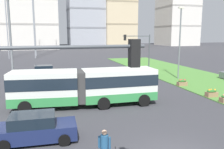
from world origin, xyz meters
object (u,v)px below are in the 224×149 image
object	(u,v)px
flower_planter_3	(212,93)
traffic_light_near_left	(42,105)
pedestrian_crossing	(104,146)
streetlight_left	(11,47)
apartment_tower_eastcentre	(117,4)
apartment_tower_centre	(87,1)
car_navy_sedan	(35,128)
articulated_bus	(85,86)
car_black_sedan	(45,71)
flower_planter_4	(182,83)
traffic_light_far_right	(141,47)
apartment_tower_east	(177,8)
streetlight_median	(180,40)

from	to	relation	value
flower_planter_3	traffic_light_near_left	size ratio (longest dim) A/B	0.19
pedestrian_crossing	traffic_light_near_left	distance (m)	5.03
streetlight_left	apartment_tower_eastcentre	size ratio (longest dim) A/B	0.22
flower_planter_3	apartment_tower_centre	distance (m)	96.63
flower_planter_3	car_navy_sedan	bearing A→B (deg)	-161.72
flower_planter_3	traffic_light_near_left	world-z (taller)	traffic_light_near_left
car_navy_sedan	articulated_bus	bearing A→B (deg)	57.08
articulated_bus	flower_planter_3	xyz separation A→B (m)	(11.80, -0.67, -1.23)
articulated_bus	car_black_sedan	xyz separation A→B (m)	(-3.27, 15.02, -0.90)
flower_planter_4	apartment_tower_eastcentre	xyz separation A→B (m)	(19.35, 88.95, 19.57)
car_navy_sedan	traffic_light_far_right	world-z (taller)	traffic_light_far_right
pedestrian_crossing	streetlight_left	xyz separation A→B (m)	(-5.04, 11.51, 3.84)
apartment_tower_centre	apartment_tower_east	size ratio (longest dim) A/B	1.09
flower_planter_4	flower_planter_3	bearing A→B (deg)	-90.00
pedestrian_crossing	traffic_light_far_right	distance (m)	24.52
streetlight_median	apartment_tower_eastcentre	xyz separation A→B (m)	(17.45, 84.96, 14.93)
car_navy_sedan	car_black_sedan	distance (m)	20.85
pedestrian_crossing	traffic_light_far_right	bearing A→B (deg)	63.82
articulated_bus	streetlight_left	distance (m)	6.92
flower_planter_4	traffic_light_far_right	world-z (taller)	traffic_light_far_right
flower_planter_3	pedestrian_crossing	bearing A→B (deg)	-145.38
articulated_bus	car_navy_sedan	size ratio (longest dim) A/B	2.68
apartment_tower_centre	car_navy_sedan	bearing A→B (deg)	-101.61
car_black_sedan	flower_planter_3	world-z (taller)	car_black_sedan
pedestrian_crossing	traffic_light_near_left	size ratio (longest dim) A/B	0.30
traffic_light_near_left	streetlight_median	world-z (taller)	streetlight_median
pedestrian_crossing	traffic_light_far_right	size ratio (longest dim) A/B	0.30
traffic_light_far_right	apartment_tower_east	world-z (taller)	apartment_tower_east
traffic_light_far_right	apartment_tower_centre	bearing A→B (deg)	85.33
articulated_bus	apartment_tower_centre	world-z (taller)	apartment_tower_centre
articulated_bus	streetlight_left	bearing A→B (deg)	158.92
articulated_bus	flower_planter_3	distance (m)	11.89
apartment_tower_eastcentre	car_navy_sedan	bearing A→B (deg)	-109.41
car_navy_sedan	streetlight_left	size ratio (longest dim) A/B	0.51
pedestrian_crossing	streetlight_median	distance (m)	23.10
articulated_bus	flower_planter_4	world-z (taller)	articulated_bus
pedestrian_crossing	apartment_tower_east	size ratio (longest dim) A/B	0.05
pedestrian_crossing	streetlight_left	world-z (taller)	streetlight_left
traffic_light_near_left	apartment_tower_east	bearing A→B (deg)	57.63
apartment_tower_east	flower_planter_4	bearing A→B (deg)	-120.31
pedestrian_crossing	streetlight_median	bearing A→B (deg)	50.74
traffic_light_near_left	streetlight_median	bearing A→B (deg)	50.89
streetlight_left	apartment_tower_eastcentre	world-z (taller)	apartment_tower_eastcentre
car_navy_sedan	streetlight_left	world-z (taller)	streetlight_left
car_black_sedan	pedestrian_crossing	world-z (taller)	pedestrian_crossing
car_black_sedan	streetlight_median	bearing A→B (deg)	-21.58
flower_planter_3	flower_planter_4	distance (m)	4.99
streetlight_median	streetlight_left	bearing A→B (deg)	-162.56
traffic_light_near_left	car_black_sedan	bearing A→B (deg)	90.17
pedestrian_crossing	streetlight_median	xyz separation A→B (m)	(14.39, 17.61, 4.07)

